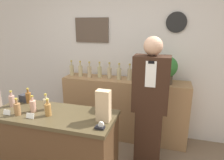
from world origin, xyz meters
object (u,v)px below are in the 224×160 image
at_px(potted_plant, 167,68).
at_px(tape_dispenser, 100,126).
at_px(paper_bag, 103,106).
at_px(shopkeeper, 150,106).

height_order(potted_plant, tape_dispenser, potted_plant).
distance_m(paper_bag, tape_dispenser, 0.22).
xyz_separation_m(shopkeeper, paper_bag, (-0.40, -0.63, 0.21)).
relative_size(paper_bag, tape_dispenser, 3.57).
xyz_separation_m(shopkeeper, potted_plant, (0.17, 0.57, 0.37)).
bearing_deg(paper_bag, tape_dispenser, -81.83).
bearing_deg(potted_plant, tape_dispenser, -111.78).
bearing_deg(shopkeeper, paper_bag, -122.60).
xyz_separation_m(potted_plant, tape_dispenser, (-0.55, -1.36, -0.30)).
bearing_deg(shopkeeper, potted_plant, 73.65).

